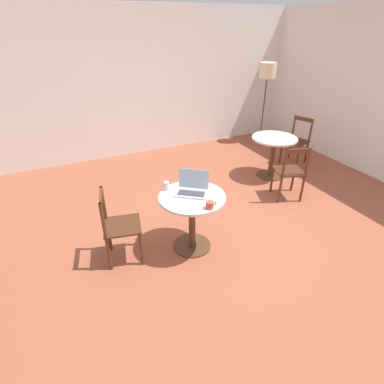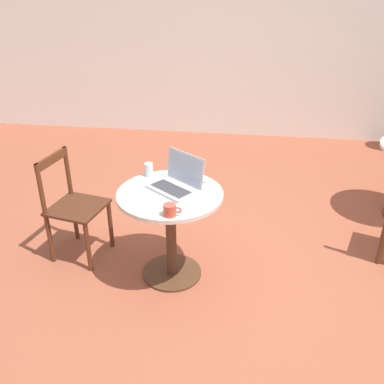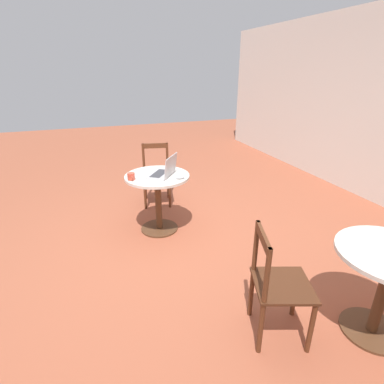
{
  "view_description": "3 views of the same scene",
  "coord_description": "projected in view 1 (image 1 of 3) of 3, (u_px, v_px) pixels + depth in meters",
  "views": [
    {
      "loc": [
        -1.72,
        -2.6,
        2.4
      ],
      "look_at": [
        -0.37,
        0.25,
        0.6
      ],
      "focal_mm": 28.0,
      "sensor_mm": 36.0,
      "label": 1
    },
    {
      "loc": [
        0.02,
        -2.61,
        2.12
      ],
      "look_at": [
        -0.36,
        0.15,
        0.65
      ],
      "focal_mm": 40.0,
      "sensor_mm": 36.0,
      "label": 2
    },
    {
      "loc": [
        2.74,
        -0.73,
        1.87
      ],
      "look_at": [
        -0.26,
        0.34,
        0.54
      ],
      "focal_mm": 28.0,
      "sensor_mm": 36.0,
      "label": 3
    }
  ],
  "objects": [
    {
      "name": "cafe_table_near",
      "position": [
        192.0,
        210.0,
        3.41
      ],
      "size": [
        0.75,
        0.75,
        0.71
      ],
      "color": "#51331E",
      "rests_on": "ground_plane"
    },
    {
      "name": "chair_near_left",
      "position": [
        119.0,
        226.0,
        3.29
      ],
      "size": [
        0.47,
        0.47,
        0.86
      ],
      "color": "#562D19",
      "rests_on": "ground_plane"
    },
    {
      "name": "drinking_glass",
      "position": [
        167.0,
        186.0,
        3.41
      ],
      "size": [
        0.06,
        0.06,
        0.1
      ],
      "color": "silver",
      "rests_on": "cafe_table_near"
    },
    {
      "name": "ground_plane",
      "position": [
        226.0,
        235.0,
        3.87
      ],
      "size": [
        16.0,
        16.0,
        0.0
      ],
      "primitive_type": "plane",
      "color": "#9E5138"
    },
    {
      "name": "mug",
      "position": [
        210.0,
        205.0,
        3.08
      ],
      "size": [
        0.12,
        0.08,
        0.08
      ],
      "color": "#C64C38",
      "rests_on": "cafe_table_near"
    },
    {
      "name": "chair_mid_front",
      "position": [
        290.0,
        172.0,
        4.47
      ],
      "size": [
        0.51,
        0.51,
        0.86
      ],
      "color": "#562D19",
      "rests_on": "ground_plane"
    },
    {
      "name": "chair_mid_right",
      "position": [
        297.0,
        141.0,
        5.65
      ],
      "size": [
        0.51,
        0.51,
        0.86
      ],
      "color": "#562D19",
      "rests_on": "ground_plane"
    },
    {
      "name": "wall_back",
      "position": [
        143.0,
        84.0,
        5.73
      ],
      "size": [
        9.4,
        0.06,
        2.7
      ],
      "color": "white",
      "rests_on": "ground_plane"
    },
    {
      "name": "laptop",
      "position": [
        192.0,
        188.0,
        3.37
      ],
      "size": [
        0.43,
        0.42,
        0.24
      ],
      "color": "#B7B7BC",
      "rests_on": "cafe_table_near"
    },
    {
      "name": "cafe_table_mid",
      "position": [
        273.0,
        148.0,
        5.09
      ],
      "size": [
        0.75,
        0.75,
        0.71
      ],
      "color": "#51331E",
      "rests_on": "ground_plane"
    },
    {
      "name": "mouse",
      "position": [
        200.0,
        183.0,
        3.56
      ],
      "size": [
        0.06,
        0.1,
        0.03
      ],
      "color": "#B7B7BC",
      "rests_on": "cafe_table_near"
    },
    {
      "name": "floor_lamp",
      "position": [
        267.0,
        74.0,
        6.18
      ],
      "size": [
        0.34,
        0.34,
        1.68
      ],
      "color": "#333333",
      "rests_on": "ground_plane"
    }
  ]
}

